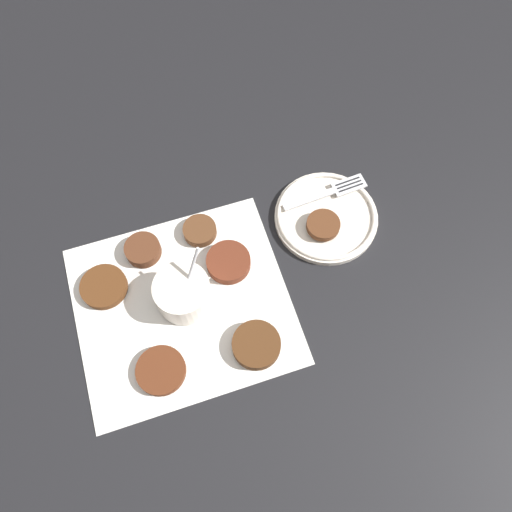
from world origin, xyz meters
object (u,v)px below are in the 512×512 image
Objects in this scene: serving_plate at (325,217)px; fritter_on_plate at (322,225)px; sauce_bowl at (180,295)px; fork at (333,191)px.

fritter_on_plate is at bearing -131.66° from serving_plate.
sauce_bowl is 0.27m from fritter_on_plate.
fork is at bearing 49.42° from fritter_on_plate.
sauce_bowl is 0.33m from fork.
fork is at bearing 15.04° from sauce_bowl.
fritter_on_plate is (0.27, 0.03, -0.01)m from sauce_bowl.
fritter_on_plate reaches higher than serving_plate.
serving_plate is 0.05m from fork.
serving_plate is 1.16× the size of fork.
fritter_on_plate is at bearing 5.93° from sauce_bowl.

